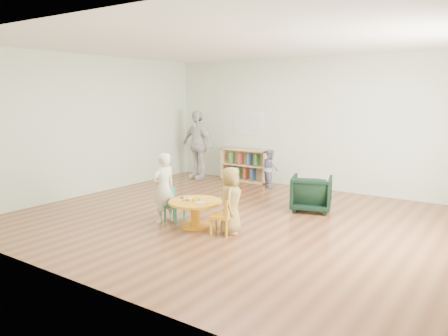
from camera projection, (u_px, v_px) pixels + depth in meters
name	position (u px, v px, depth m)	size (l,w,h in m)	color
room	(238.00, 103.00, 6.81)	(7.10, 7.00, 2.80)	brown
activity_table	(195.00, 209.00, 6.70)	(0.82, 0.82, 0.45)	orange
kid_chair_left	(173.00, 203.00, 7.06)	(0.28, 0.28, 0.52)	#1A916C
kid_chair_right	(224.00, 215.00, 6.33)	(0.36, 0.36, 0.54)	orange
bookshelf	(245.00, 165.00, 10.29)	(1.20, 0.30, 0.75)	tan
alphabet_poster	(249.00, 123.00, 10.22)	(0.74, 0.01, 0.54)	white
armchair	(311.00, 193.00, 7.63)	(0.67, 0.69, 0.62)	black
child_left	(164.00, 188.00, 6.89)	(0.41, 0.27, 1.12)	silver
child_right	(231.00, 200.00, 6.36)	(0.48, 0.31, 0.99)	yellow
toddler	(270.00, 168.00, 9.52)	(0.41, 0.32, 0.85)	#1B1E43
adult_caretaker	(197.00, 145.00, 10.51)	(0.96, 0.40, 1.65)	silver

